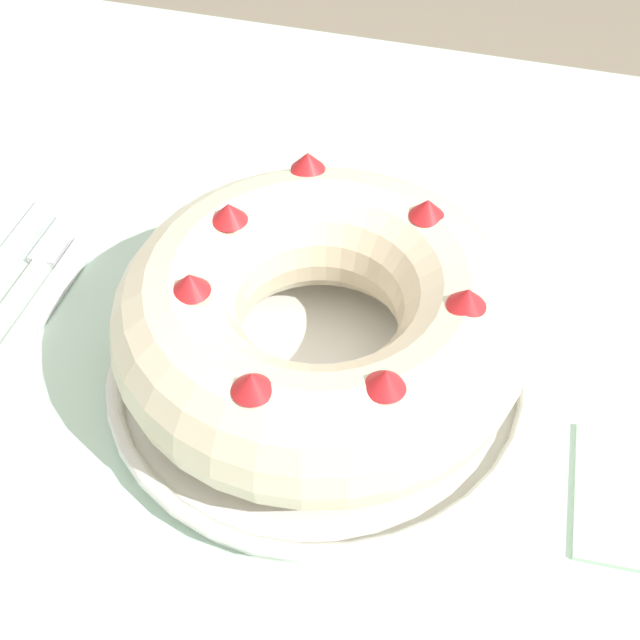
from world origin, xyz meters
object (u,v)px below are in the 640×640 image
serving_dish (320,372)px  cake_knife (24,332)px  fork (23,288)px  bundt_cake (320,320)px

serving_dish → cake_knife: bearing=-176.1°
fork → cake_knife: size_ratio=1.09×
serving_dish → fork: bearing=174.0°
bundt_cake → serving_dish: bearing=-179.9°
bundt_cake → fork: (-0.26, 0.03, -0.06)m
fork → cake_knife: cake_knife is taller
fork → cake_knife: (0.02, -0.04, -0.00)m
serving_dish → fork: (-0.26, 0.03, -0.01)m
serving_dish → bundt_cake: size_ratio=1.08×
bundt_cake → fork: size_ratio=1.35×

